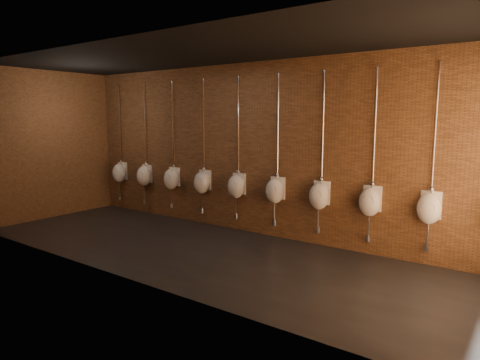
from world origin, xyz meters
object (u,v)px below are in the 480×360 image
object	(u,v)px
urinal_2	(171,178)
urinal_8	(429,208)
urinal_3	(202,182)
urinal_7	(370,201)
urinal_0	(119,172)
urinal_6	(319,195)
urinal_4	(236,186)
urinal_5	(275,190)
urinal_1	(144,175)

from	to	relation	value
urinal_2	urinal_8	size ratio (longest dim) A/B	1.00
urinal_3	urinal_7	world-z (taller)	same
urinal_0	urinal_7	bearing A→B (deg)	0.00
urinal_6	urinal_8	distance (m)	1.74
urinal_3	urinal_8	distance (m)	4.34
urinal_6	urinal_7	xyz separation A→B (m)	(0.87, 0.00, 0.00)
urinal_0	urinal_6	world-z (taller)	same
urinal_0	urinal_2	world-z (taller)	same
urinal_2	urinal_3	world-z (taller)	same
urinal_6	urinal_0	bearing A→B (deg)	180.00
urinal_3	urinal_6	world-z (taller)	same
urinal_6	urinal_4	bearing A→B (deg)	180.00
urinal_5	urinal_1	bearing A→B (deg)	180.00
urinal_4	urinal_6	bearing A→B (deg)	0.00
urinal_6	urinal_8	xyz separation A→B (m)	(1.74, 0.00, 0.00)
urinal_1	urinal_3	world-z (taller)	same
urinal_2	urinal_6	distance (m)	3.47
urinal_8	urinal_5	bearing A→B (deg)	180.00
urinal_1	urinal_8	distance (m)	6.08
urinal_0	urinal_7	world-z (taller)	same
urinal_3	urinal_6	size ratio (longest dim) A/B	1.00
urinal_1	urinal_3	xyz separation A→B (m)	(1.74, 0.00, 0.00)
urinal_4	urinal_7	world-z (taller)	same
urinal_3	urinal_6	xyz separation A→B (m)	(2.61, 0.00, 0.00)
urinal_3	urinal_6	bearing A→B (deg)	0.00
urinal_0	urinal_8	bearing A→B (deg)	0.00
urinal_3	urinal_4	xyz separation A→B (m)	(0.87, 0.00, 0.00)
urinal_1	urinal_5	world-z (taller)	same
urinal_2	urinal_3	size ratio (longest dim) A/B	1.00
urinal_1	urinal_8	xyz separation A→B (m)	(6.08, 0.00, 0.00)
urinal_3	urinal_8	size ratio (longest dim) A/B	1.00
urinal_4	urinal_5	xyz separation A→B (m)	(0.87, 0.00, 0.00)
urinal_1	urinal_7	xyz separation A→B (m)	(5.21, 0.00, 0.00)
urinal_3	urinal_4	world-z (taller)	same
urinal_4	urinal_7	size ratio (longest dim) A/B	1.00
urinal_0	urinal_4	world-z (taller)	same
urinal_8	urinal_1	bearing A→B (deg)	180.00
urinal_5	urinal_3	bearing A→B (deg)	180.00
urinal_8	urinal_3	bearing A→B (deg)	180.00
urinal_5	urinal_0	bearing A→B (deg)	180.00
urinal_2	urinal_5	distance (m)	2.61
urinal_7	urinal_1	bearing A→B (deg)	180.00
urinal_7	urinal_8	world-z (taller)	same
urinal_3	urinal_1	bearing A→B (deg)	180.00
urinal_5	urinal_8	bearing A→B (deg)	0.00
urinal_1	urinal_7	distance (m)	5.21
urinal_3	urinal_2	bearing A→B (deg)	180.00
urinal_0	urinal_7	xyz separation A→B (m)	(6.08, 0.00, 0.00)
urinal_3	urinal_7	size ratio (longest dim) A/B	1.00
urinal_1	urinal_2	bearing A→B (deg)	0.00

